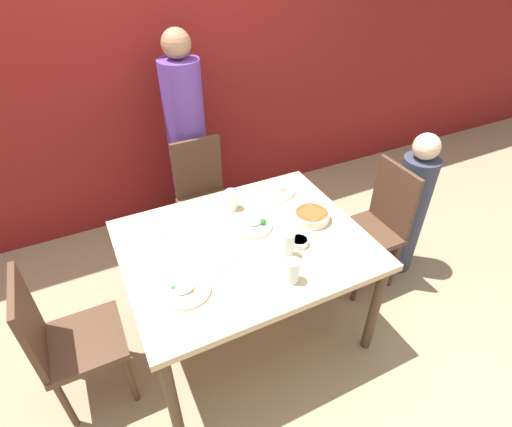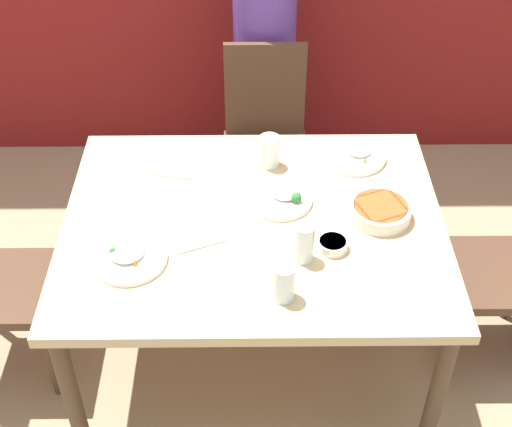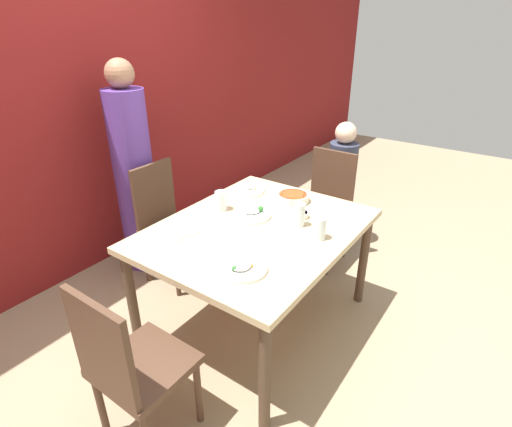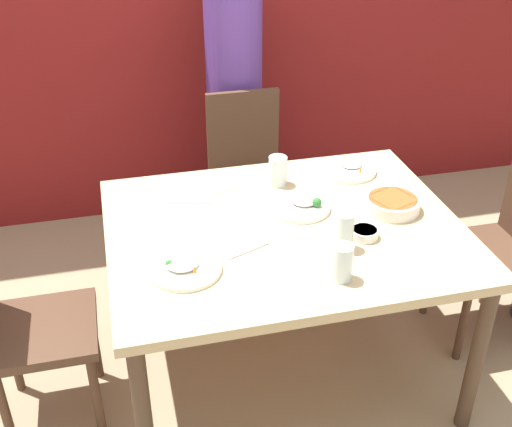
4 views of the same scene
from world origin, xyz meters
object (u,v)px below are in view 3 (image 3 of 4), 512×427
at_px(chair_adult_spot, 167,220).
at_px(glass_water_tall, 320,228).
at_px(chair_child_spot, 325,204).
at_px(person_adult, 135,178).
at_px(bowl_curry, 293,197).
at_px(person_child, 340,190).
at_px(plate_rice_adult, 242,267).

height_order(chair_adult_spot, glass_water_tall, chair_adult_spot).
bearing_deg(chair_child_spot, chair_adult_spot, -131.68).
height_order(chair_child_spot, person_adult, person_adult).
bearing_deg(chair_child_spot, bowl_curry, -88.65).
bearing_deg(chair_adult_spot, person_child, -34.38).
xyz_separation_m(chair_adult_spot, glass_water_tall, (0.03, -1.26, 0.31)).
distance_m(person_child, bowl_curry, 0.89).
xyz_separation_m(chair_child_spot, plate_rice_adult, (-1.44, -0.23, 0.26)).
bearing_deg(chair_adult_spot, glass_water_tall, -88.57).
height_order(person_child, bowl_curry, person_child).
bearing_deg(chair_child_spot, person_child, 90.00).
xyz_separation_m(person_child, bowl_curry, (-0.86, -0.01, 0.25)).
height_order(person_child, glass_water_tall, person_child).
height_order(chair_adult_spot, person_child, person_child).
bearing_deg(chair_child_spot, plate_rice_adult, -81.00).
distance_m(person_child, plate_rice_adult, 1.76).
distance_m(bowl_curry, glass_water_tall, 0.53).
distance_m(person_adult, plate_rice_adult, 1.48).
xyz_separation_m(bowl_curry, plate_rice_adult, (-0.87, -0.22, -0.01)).
bearing_deg(person_adult, chair_adult_spot, -90.00).
height_order(chair_child_spot, glass_water_tall, chair_child_spot).
bearing_deg(plate_rice_adult, bowl_curry, 13.83).
distance_m(bowl_curry, plate_rice_adult, 0.90).
bearing_deg(bowl_curry, chair_adult_spot, 114.27).
height_order(chair_child_spot, plate_rice_adult, chair_child_spot).
xyz_separation_m(person_adult, person_child, (1.25, -1.17, -0.25)).
bearing_deg(plate_rice_adult, person_adult, 71.05).
relative_size(chair_adult_spot, person_child, 0.82).
relative_size(chair_child_spot, bowl_curry, 4.15).
height_order(person_child, plate_rice_adult, person_child).
xyz_separation_m(plate_rice_adult, glass_water_tall, (0.51, -0.17, 0.05)).
distance_m(person_adult, person_child, 1.73).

